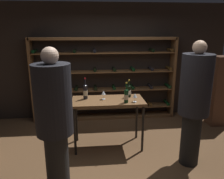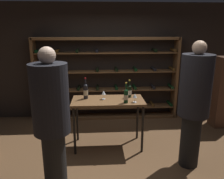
% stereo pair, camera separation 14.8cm
% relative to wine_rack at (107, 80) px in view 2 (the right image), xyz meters
% --- Properties ---
extents(ground_plane, '(9.90, 9.90, 0.00)m').
position_rel_wine_rack_xyz_m(ground_plane, '(0.10, -1.74, -0.98)').
color(ground_plane, brown).
extents(back_wall, '(5.84, 0.10, 2.75)m').
position_rel_wine_rack_xyz_m(back_wall, '(0.10, 0.21, 0.40)').
color(back_wall, black).
rests_on(back_wall, ground).
extents(wine_rack, '(3.42, 0.32, 1.98)m').
position_rel_wine_rack_xyz_m(wine_rack, '(0.00, 0.00, 0.00)').
color(wine_rack, brown).
rests_on(wine_rack, ground).
extents(tasting_table, '(1.30, 0.62, 0.92)m').
position_rel_wine_rack_xyz_m(tasting_table, '(-0.04, -1.41, -0.16)').
color(tasting_table, brown).
rests_on(tasting_table, ground).
extents(person_host_in_suit, '(0.47, 0.47, 2.01)m').
position_rel_wine_rack_xyz_m(person_host_in_suit, '(1.25, -2.10, 0.13)').
color(person_host_in_suit, black).
rests_on(person_host_in_suit, ground).
extents(person_guest_blue_shirt, '(0.48, 0.48, 1.96)m').
position_rel_wine_rack_xyz_m(person_guest_blue_shirt, '(-0.83, -2.51, 0.11)').
color(person_guest_blue_shirt, black).
rests_on(person_guest_blue_shirt, ground).
extents(display_cabinet, '(0.44, 0.36, 1.58)m').
position_rel_wine_rack_xyz_m(display_cabinet, '(2.59, -0.64, -0.18)').
color(display_cabinet, '#4C2D1E').
rests_on(display_cabinet, ground).
extents(wine_bottle_amber_reserve, '(0.08, 0.08, 0.33)m').
position_rel_wine_rack_xyz_m(wine_bottle_amber_reserve, '(0.37, -1.27, 0.07)').
color(wine_bottle_amber_reserve, black).
rests_on(wine_bottle_amber_reserve, tasting_table).
extents(wine_bottle_green_slim, '(0.08, 0.08, 0.37)m').
position_rel_wine_rack_xyz_m(wine_bottle_green_slim, '(0.26, -1.60, 0.07)').
color(wine_bottle_green_slim, black).
rests_on(wine_bottle_green_slim, tasting_table).
extents(wine_bottle_gold_foil, '(0.08, 0.08, 0.39)m').
position_rel_wine_rack_xyz_m(wine_bottle_gold_foil, '(-0.44, -1.31, 0.09)').
color(wine_bottle_gold_foil, black).
rests_on(wine_bottle_gold_foil, tasting_table).
extents(wine_glass_stemmed_center, '(0.07, 0.07, 0.16)m').
position_rel_wine_rack_xyz_m(wine_glass_stemmed_center, '(-0.12, -1.37, 0.06)').
color(wine_glass_stemmed_center, silver).
rests_on(wine_glass_stemmed_center, tasting_table).
extents(wine_glass_stemmed_right, '(0.08, 0.08, 0.15)m').
position_rel_wine_rack_xyz_m(wine_glass_stemmed_right, '(0.42, -1.58, 0.06)').
color(wine_glass_stemmed_right, silver).
rests_on(wine_glass_stemmed_right, tasting_table).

